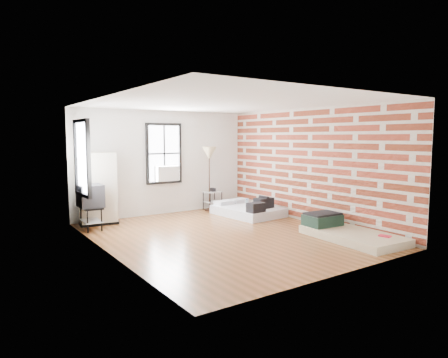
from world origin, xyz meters
TOP-DOWN VIEW (x-y plane):
  - ground at (0.00, 0.00)m, footprint 6.00×6.00m
  - room_shell at (0.23, 0.36)m, footprint 5.02×6.02m
  - mattress_main at (1.75, 1.47)m, footprint 1.43×1.84m
  - mattress_bare at (1.94, -1.58)m, footprint 1.23×2.14m
  - wardrobe at (-1.91, 2.65)m, footprint 0.92×0.59m
  - side_table at (1.40, 2.72)m, footprint 0.52×0.44m
  - floor_lamp at (1.25, 2.65)m, footprint 0.39×0.39m
  - tv_stand at (-2.21, 2.18)m, footprint 0.53×0.74m

SIDE VIEW (x-z plane):
  - ground at x=0.00m, z-range 0.00..0.00m
  - mattress_bare at x=1.94m, z-range -0.09..0.36m
  - mattress_main at x=1.75m, z-range -0.13..0.43m
  - side_table at x=1.40m, z-range 0.11..0.74m
  - tv_stand at x=-2.21m, z-range 0.22..1.25m
  - wardrobe at x=-1.91m, z-range 0.00..1.72m
  - floor_lamp at x=1.25m, z-range 0.66..2.47m
  - room_shell at x=0.23m, z-range 0.33..3.14m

